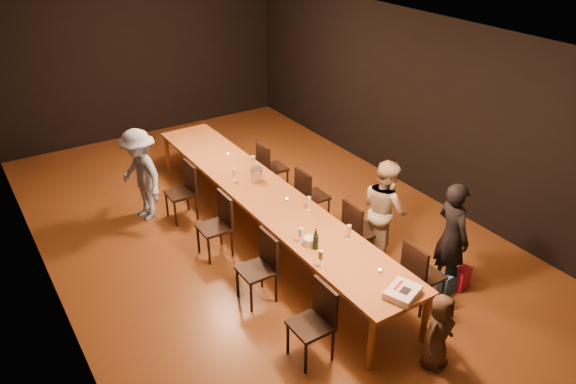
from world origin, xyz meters
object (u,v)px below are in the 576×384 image
woman_birthday (452,236)px  champagne_bottle (316,238)px  chair_left_2 (214,227)px  child (439,332)px  chair_right_1 (362,230)px  chair_left_1 (256,269)px  man_blue (141,175)px  plate_stack (310,241)px  ice_bucket (256,175)px  chair_right_0 (424,274)px  table (266,196)px  chair_left_3 (180,193)px  birthday_cake (403,292)px  chair_right_3 (273,167)px  woman_tan (385,210)px  chair_left_0 (311,325)px  chair_right_2 (313,195)px

woman_birthday → champagne_bottle: 1.78m
chair_left_2 → child: chair_left_2 is taller
chair_right_1 → chair_left_1: size_ratio=1.00×
man_blue → child: 5.05m
child → chair_right_1: bearing=59.2°
chair_left_2 → plate_stack: chair_left_2 is taller
chair_left_1 → ice_bucket: bearing=-30.1°
chair_right_0 → ice_bucket: size_ratio=4.52×
table → woman_birthday: (1.42, -2.28, 0.05)m
chair_left_3 → birthday_cake: chair_left_3 is taller
chair_right_1 → chair_left_2: (-1.70, 1.20, 0.00)m
table → ice_bucket: ice_bucket is taller
man_blue → champagne_bottle: bearing=9.0°
table → chair_right_1: bearing=-54.7°
chair_right_3 → chair_left_2: 2.08m
chair_left_1 → child: 2.31m
table → child: (0.25, -3.23, -0.24)m
woman_tan → man_blue: man_blue is taller
table → chair_right_0: (0.85, -2.40, -0.24)m
chair_left_0 → man_blue: man_blue is taller
chair_right_2 → woman_tan: 1.35m
champagne_bottle → chair_left_2: bearing=112.5°
chair_left_0 → champagne_bottle: size_ratio=3.09×
plate_stack → ice_bucket: 1.90m
table → woman_birthday: woman_birthday is taller
chair_left_0 → man_blue: bearing=6.9°
chair_left_2 → woman_tan: 2.40m
chair_right_3 → child: chair_right_3 is taller
chair_right_2 → plate_stack: size_ratio=5.23×
woman_tan → chair_left_0: bearing=128.6°
chair_right_2 → woman_birthday: woman_birthday is taller
chair_right_0 → plate_stack: chair_right_0 is taller
chair_right_0 → chair_right_2: (0.00, 2.40, 0.00)m
chair_right_2 → chair_left_2: same height
chair_right_0 → chair_left_3: (-1.70, 3.60, 0.00)m
champagne_bottle → child: bearing=-74.7°
man_blue → champagne_bottle: 3.32m
chair_right_0 → chair_right_1: bearing=180.0°
birthday_cake → chair_right_0: bearing=7.1°
chair_left_2 → woman_tan: (2.01, -1.28, 0.28)m
chair_right_3 → woman_tan: woman_tan is taller
chair_right_3 → man_blue: bearing=-99.4°
woman_birthday → chair_right_1: bearing=36.8°
chair_right_2 → ice_bucket: bearing=-119.5°
chair_left_0 → plate_stack: chair_left_0 is taller
woman_birthday → birthday_cake: woman_birthday is taller
table → chair_left_0: 2.56m
chair_right_1 → woman_birthday: woman_birthday is taller
chair_right_0 → woman_tan: 1.19m
chair_right_1 → table: bearing=-144.7°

